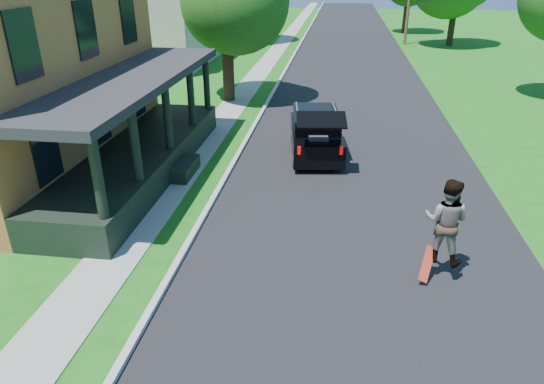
# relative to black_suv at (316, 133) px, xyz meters

# --- Properties ---
(ground) EXTENTS (140.00, 140.00, 0.00)m
(ground) POSITION_rel_black_suv_xyz_m (1.40, -8.50, -0.76)
(ground) COLOR #175C12
(ground) RESTS_ON ground
(street) EXTENTS (8.00, 120.00, 0.02)m
(street) POSITION_rel_black_suv_xyz_m (1.40, 11.50, -0.76)
(street) COLOR black
(street) RESTS_ON ground
(curb) EXTENTS (0.15, 120.00, 0.12)m
(curb) POSITION_rel_black_suv_xyz_m (-2.65, 11.50, -0.76)
(curb) COLOR #ADAEA8
(curb) RESTS_ON ground
(sidewalk) EXTENTS (1.30, 120.00, 0.03)m
(sidewalk) POSITION_rel_black_suv_xyz_m (-4.20, 11.50, -0.76)
(sidewalk) COLOR gray
(sidewalk) RESTS_ON ground
(front_walk) EXTENTS (6.50, 1.20, 0.03)m
(front_walk) POSITION_rel_black_suv_xyz_m (-8.10, -2.50, -0.76)
(front_walk) COLOR gray
(front_walk) RESTS_ON ground
(black_suv) EXTENTS (2.12, 4.43, 1.99)m
(black_suv) POSITION_rel_black_suv_xyz_m (0.00, 0.00, 0.00)
(black_suv) COLOR black
(black_suv) RESTS_ON ground
(skateboarder) EXTENTS (1.10, 0.99, 1.86)m
(skateboarder) POSITION_rel_black_suv_xyz_m (3.05, -7.00, 0.56)
(skateboarder) COLOR black
(skateboarder) RESTS_ON ground
(skateboard) EXTENTS (0.40, 0.60, 0.63)m
(skateboard) POSITION_rel_black_suv_xyz_m (2.76, -7.24, -0.39)
(skateboard) COLOR #AF220F
(skateboard) RESTS_ON ground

